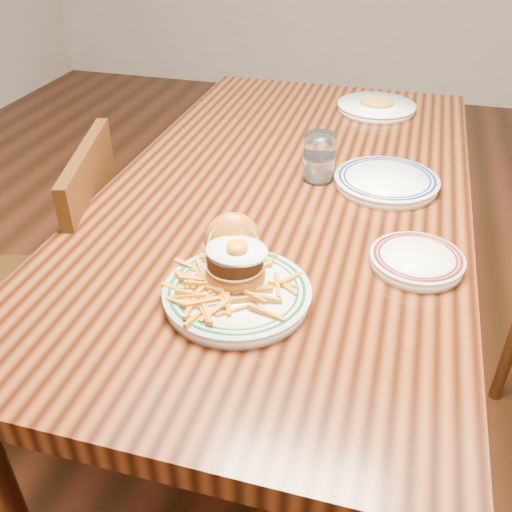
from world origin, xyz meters
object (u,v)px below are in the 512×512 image
(chair_left, at_px, (66,287))
(main_plate, at_px, (236,280))
(table, at_px, (287,217))
(side_plate, at_px, (417,260))

(chair_left, relative_size, main_plate, 3.06)
(table, bearing_deg, side_plate, -40.16)
(main_plate, relative_size, side_plate, 1.54)
(chair_left, bearing_deg, side_plate, -21.37)
(table, bearing_deg, main_plate, -89.17)
(chair_left, relative_size, side_plate, 4.70)
(main_plate, bearing_deg, side_plate, 8.38)
(chair_left, distance_m, side_plate, 0.93)
(table, relative_size, side_plate, 8.83)
(main_plate, bearing_deg, table, 69.09)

